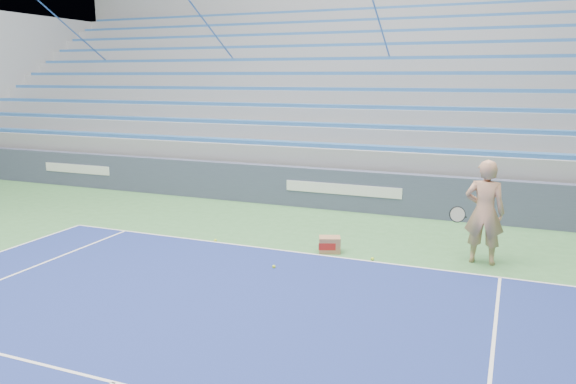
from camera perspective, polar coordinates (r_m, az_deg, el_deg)
name	(u,v)px	position (r m, az deg, el deg)	size (l,w,h in m)	color
sponsor_barrier	(344,190)	(15.19, 5.71, 0.20)	(30.00, 0.32, 1.10)	#3E455E
bleachers	(391,111)	(20.48, 10.39, 8.13)	(31.00, 9.15, 7.30)	gray
tennis_player	(484,212)	(11.35, 19.32, -1.94)	(0.99, 0.88, 2.03)	tan
ball_box	(330,245)	(11.62, 4.25, -5.35)	(0.52, 0.46, 0.32)	#9B704B
tennis_ball_0	(215,240)	(12.43, -7.39, -4.90)	(0.07, 0.07, 0.07)	#C0E52E
tennis_ball_1	(274,267)	(10.68, -1.44, -7.60)	(0.07, 0.07, 0.07)	#C0E52E
tennis_ball_2	(321,248)	(11.81, 3.35, -5.71)	(0.07, 0.07, 0.07)	#C0E52E
tennis_ball_3	(372,259)	(11.24, 8.57, -6.73)	(0.07, 0.07, 0.07)	#C0E52E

